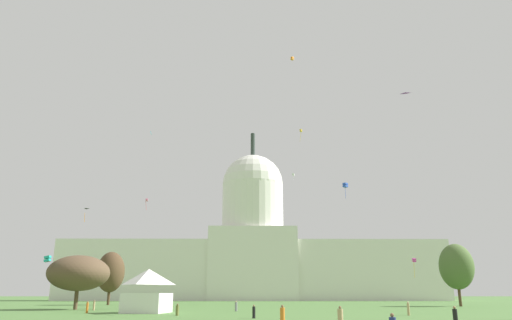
{
  "coord_description": "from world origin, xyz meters",
  "views": [
    {
      "loc": [
        1.31,
        -28.65,
        2.81
      ],
      "look_at": [
        2.45,
        71.83,
        31.01
      ],
      "focal_mm": 33.31,
      "sensor_mm": 36.0,
      "label": 1
    }
  ],
  "objects_px": {
    "tree_west_mid": "(79,273)",
    "person_olive_edge_east": "(177,310)",
    "kite_magenta_low": "(414,261)",
    "kite_cyan_high": "(151,133)",
    "person_tan_front_left": "(94,305)",
    "kite_pink_mid": "(147,200)",
    "person_orange_lawn_far_right": "(282,316)",
    "tree_west_far": "(111,272)",
    "kite_gold_high": "(301,131)",
    "tree_east_near": "(456,267)",
    "kite_white_high": "(293,175)",
    "kite_blue_mid": "(345,185)",
    "person_orange_mid_right": "(87,307)",
    "kite_turquoise_low": "(48,259)",
    "kite_orange_high": "(292,58)",
    "person_black_back_left": "(254,312)",
    "kite_violet_mid": "(405,94)",
    "kite_black_mid": "(84,210)",
    "capitol_building": "(253,254)",
    "person_black_deep_crowd": "(455,318)",
    "person_denim_near_tent": "(129,305)",
    "person_tan_front_center": "(340,318)",
    "event_tent": "(148,290)",
    "person_grey_back_center": "(236,307)"
  },
  "relations": [
    {
      "from": "person_tan_front_left",
      "to": "person_olive_edge_east",
      "type": "height_order",
      "value": "person_tan_front_left"
    },
    {
      "from": "tree_east_near",
      "to": "kite_orange_high",
      "type": "relative_size",
      "value": 15.39
    },
    {
      "from": "event_tent",
      "to": "kite_magenta_low",
      "type": "bearing_deg",
      "value": 38.81
    },
    {
      "from": "person_orange_mid_right",
      "to": "kite_turquoise_low",
      "type": "height_order",
      "value": "kite_turquoise_low"
    },
    {
      "from": "kite_magenta_low",
      "to": "kite_black_mid",
      "type": "bearing_deg",
      "value": -1.99
    },
    {
      "from": "kite_black_mid",
      "to": "kite_magenta_low",
      "type": "bearing_deg",
      "value": 36.23
    },
    {
      "from": "kite_black_mid",
      "to": "event_tent",
      "type": "bearing_deg",
      "value": -18.07
    },
    {
      "from": "event_tent",
      "to": "person_tan_front_left",
      "type": "relative_size",
      "value": 4.6
    },
    {
      "from": "tree_west_far",
      "to": "person_black_back_left",
      "type": "distance_m",
      "value": 72.23
    },
    {
      "from": "person_black_deep_crowd",
      "to": "person_tan_front_center",
      "type": "bearing_deg",
      "value": -76.04
    },
    {
      "from": "person_olive_edge_east",
      "to": "person_orange_mid_right",
      "type": "bearing_deg",
      "value": -131.99
    },
    {
      "from": "tree_east_near",
      "to": "kite_magenta_low",
      "type": "height_order",
      "value": "tree_east_near"
    },
    {
      "from": "tree_west_mid",
      "to": "kite_violet_mid",
      "type": "distance_m",
      "value": 64.08
    },
    {
      "from": "kite_orange_high",
      "to": "person_black_deep_crowd",
      "type": "bearing_deg",
      "value": -36.01
    },
    {
      "from": "tree_west_far",
      "to": "kite_gold_high",
      "type": "bearing_deg",
      "value": 15.4
    },
    {
      "from": "person_orange_lawn_far_right",
      "to": "kite_blue_mid",
      "type": "xyz_separation_m",
      "value": [
        22.51,
        79.55,
        29.81
      ]
    },
    {
      "from": "kite_magenta_low",
      "to": "kite_cyan_high",
      "type": "relative_size",
      "value": 5.0
    },
    {
      "from": "person_orange_lawn_far_right",
      "to": "kite_gold_high",
      "type": "height_order",
      "value": "kite_gold_high"
    },
    {
      "from": "kite_turquoise_low",
      "to": "kite_cyan_high",
      "type": "distance_m",
      "value": 48.47
    },
    {
      "from": "kite_blue_mid",
      "to": "kite_magenta_low",
      "type": "bearing_deg",
      "value": -14.67
    },
    {
      "from": "event_tent",
      "to": "tree_west_mid",
      "type": "relative_size",
      "value": 0.51
    },
    {
      "from": "person_black_deep_crowd",
      "to": "kite_white_high",
      "type": "distance_m",
      "value": 129.86
    },
    {
      "from": "person_tan_front_center",
      "to": "kite_magenta_low",
      "type": "xyz_separation_m",
      "value": [
        27.16,
        60.58,
        8.6
      ]
    },
    {
      "from": "person_tan_front_left",
      "to": "kite_pink_mid",
      "type": "xyz_separation_m",
      "value": [
        -9.84,
        78.97,
        32.99
      ]
    },
    {
      "from": "kite_turquoise_low",
      "to": "kite_gold_high",
      "type": "bearing_deg",
      "value": -40.61
    },
    {
      "from": "kite_turquoise_low",
      "to": "kite_cyan_high",
      "type": "relative_size",
      "value": 1.39
    },
    {
      "from": "person_orange_lawn_far_right",
      "to": "person_black_back_left",
      "type": "distance_m",
      "value": 13.09
    },
    {
      "from": "capitol_building",
      "to": "tree_east_near",
      "type": "bearing_deg",
      "value": -61.67
    },
    {
      "from": "person_orange_lawn_far_right",
      "to": "event_tent",
      "type": "bearing_deg",
      "value": 122.64
    },
    {
      "from": "kite_pink_mid",
      "to": "kite_blue_mid",
      "type": "relative_size",
      "value": 0.94
    },
    {
      "from": "person_orange_lawn_far_right",
      "to": "kite_cyan_high",
      "type": "relative_size",
      "value": 2.2
    },
    {
      "from": "person_grey_back_center",
      "to": "person_orange_mid_right",
      "type": "bearing_deg",
      "value": -22.47
    },
    {
      "from": "kite_blue_mid",
      "to": "kite_white_high",
      "type": "bearing_deg",
      "value": 156.57
    },
    {
      "from": "tree_west_mid",
      "to": "kite_white_high",
      "type": "distance_m",
      "value": 97.14
    },
    {
      "from": "person_tan_front_left",
      "to": "person_black_back_left",
      "type": "relative_size",
      "value": 1.12
    },
    {
      "from": "tree_west_mid",
      "to": "person_olive_edge_east",
      "type": "height_order",
      "value": "tree_west_mid"
    },
    {
      "from": "kite_cyan_high",
      "to": "kite_magenta_low",
      "type": "bearing_deg",
      "value": -56.86
    },
    {
      "from": "person_orange_lawn_far_right",
      "to": "kite_pink_mid",
      "type": "bearing_deg",
      "value": 108.45
    },
    {
      "from": "person_tan_front_left",
      "to": "tree_east_near",
      "type": "bearing_deg",
      "value": 46.71
    },
    {
      "from": "person_black_back_left",
      "to": "person_denim_near_tent",
      "type": "bearing_deg",
      "value": 40.3
    },
    {
      "from": "person_orange_lawn_far_right",
      "to": "person_tan_front_left",
      "type": "height_order",
      "value": "person_orange_lawn_far_right"
    },
    {
      "from": "kite_black_mid",
      "to": "kite_white_high",
      "type": "relative_size",
      "value": 1.1
    },
    {
      "from": "kite_black_mid",
      "to": "capitol_building",
      "type": "bearing_deg",
      "value": 103.66
    },
    {
      "from": "capitol_building",
      "to": "event_tent",
      "type": "relative_size",
      "value": 18.88
    },
    {
      "from": "kite_cyan_high",
      "to": "kite_pink_mid",
      "type": "relative_size",
      "value": 0.2
    },
    {
      "from": "tree_east_near",
      "to": "kite_violet_mid",
      "type": "xyz_separation_m",
      "value": [
        -20.99,
        -37.27,
        24.88
      ]
    },
    {
      "from": "capitol_building",
      "to": "kite_black_mid",
      "type": "distance_m",
      "value": 94.61
    },
    {
      "from": "person_black_deep_crowd",
      "to": "person_denim_near_tent",
      "type": "xyz_separation_m",
      "value": [
        -38.56,
        45.3,
        -0.11
      ]
    },
    {
      "from": "event_tent",
      "to": "person_tan_front_left",
      "type": "distance_m",
      "value": 15.37
    },
    {
      "from": "person_denim_near_tent",
      "to": "kite_blue_mid",
      "type": "bearing_deg",
      "value": -161.93
    }
  ]
}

